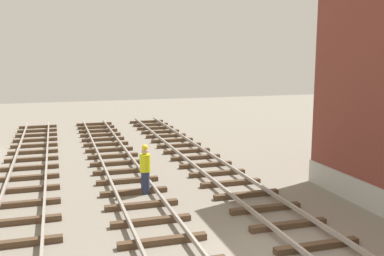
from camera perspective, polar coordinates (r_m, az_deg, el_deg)
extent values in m
plane|color=gray|center=(12.25, 10.60, -15.68)|extent=(80.00, 80.00, 0.00)
cube|color=#4C3826|center=(12.79, 15.66, -14.31)|extent=(2.50, 0.24, 0.18)
cube|color=#4C3826|center=(13.99, 12.21, -12.03)|extent=(2.50, 0.24, 0.18)
cube|color=#4C3826|center=(15.26, 9.35, -10.10)|extent=(2.50, 0.24, 0.18)
cube|color=#4C3826|center=(16.57, 6.97, -8.44)|extent=(2.50, 0.24, 0.18)
cube|color=#4C3826|center=(17.91, 4.96, -7.02)|extent=(2.50, 0.24, 0.18)
cube|color=#4C3826|center=(19.29, 3.24, -5.80)|extent=(2.50, 0.24, 0.18)
cube|color=#4C3826|center=(20.68, 1.76, -4.73)|extent=(2.50, 0.24, 0.18)
cube|color=#4C3826|center=(22.09, 0.47, -3.80)|extent=(2.50, 0.24, 0.18)
cube|color=#4C3826|center=(23.52, -0.66, -2.97)|extent=(2.50, 0.24, 0.18)
cube|color=#4C3826|center=(24.96, -1.66, -2.24)|extent=(2.50, 0.24, 0.18)
cube|color=#4C3826|center=(26.41, -2.55, -1.59)|extent=(2.50, 0.24, 0.18)
cube|color=#4C3826|center=(27.87, -3.35, -1.01)|extent=(2.50, 0.24, 0.18)
cube|color=#4C3826|center=(29.34, -4.07, -0.49)|extent=(2.50, 0.24, 0.18)
cube|color=#4C3826|center=(30.82, -4.72, -0.01)|extent=(2.50, 0.24, 0.18)
cube|color=#4C3826|center=(32.30, -5.30, 0.42)|extent=(2.50, 0.24, 0.18)
cube|color=#4C3826|center=(33.78, -5.84, 0.81)|extent=(2.50, 0.24, 0.18)
cube|color=#9E9389|center=(12.37, 12.80, -14.21)|extent=(0.08, 47.52, 0.14)
cube|color=#9E9389|center=(13.11, 18.42, -13.08)|extent=(0.08, 47.52, 0.14)
cube|color=#4C3826|center=(12.67, -3.75, -14.20)|extent=(2.50, 0.24, 0.18)
cube|color=#4C3826|center=(14.05, -5.24, -11.76)|extent=(2.50, 0.24, 0.18)
cube|color=#4C3826|center=(15.46, -6.44, -9.76)|extent=(2.50, 0.24, 0.18)
cube|color=#4C3826|center=(16.89, -7.42, -8.10)|extent=(2.50, 0.24, 0.18)
cube|color=#4C3826|center=(18.34, -8.25, -6.69)|extent=(2.50, 0.24, 0.18)
cube|color=#4C3826|center=(19.80, -8.94, -5.49)|extent=(2.50, 0.24, 0.18)
cube|color=#4C3826|center=(21.28, -9.54, -4.45)|extent=(2.50, 0.24, 0.18)
cube|color=#4C3826|center=(22.76, -10.07, -3.55)|extent=(2.50, 0.24, 0.18)
cube|color=#4C3826|center=(24.24, -10.52, -2.76)|extent=(2.50, 0.24, 0.18)
cube|color=#4C3826|center=(25.74, -10.92, -2.06)|extent=(2.50, 0.24, 0.18)
cube|color=#4C3826|center=(27.23, -11.28, -1.43)|extent=(2.50, 0.24, 0.18)
cube|color=#4C3826|center=(28.73, -11.60, -0.88)|extent=(2.50, 0.24, 0.18)
cube|color=#4C3826|center=(30.24, -11.89, -0.37)|extent=(2.50, 0.24, 0.18)
cube|color=#4C3826|center=(31.74, -12.15, 0.08)|extent=(2.50, 0.24, 0.18)
cube|color=#4C3826|center=(33.25, -12.39, 0.50)|extent=(2.50, 0.24, 0.18)
cube|color=#9E9389|center=(11.44, 1.75, -16.02)|extent=(0.08, 47.52, 0.14)
cube|color=#4C3826|center=(13.37, -21.67, -13.56)|extent=(2.50, 0.24, 0.18)
cube|color=#4C3826|center=(14.95, -21.18, -11.06)|extent=(2.50, 0.24, 0.18)
cube|color=#4C3826|center=(16.55, -20.79, -9.03)|extent=(2.50, 0.24, 0.18)
cube|color=#4C3826|center=(18.17, -20.47, -7.37)|extent=(2.50, 0.24, 0.18)
cube|color=#4C3826|center=(19.80, -20.21, -5.98)|extent=(2.50, 0.24, 0.18)
cube|color=#4C3826|center=(21.44, -19.99, -4.80)|extent=(2.50, 0.24, 0.18)
cube|color=#4C3826|center=(23.09, -19.80, -3.79)|extent=(2.50, 0.24, 0.18)
cube|color=#4C3826|center=(24.74, -19.64, -2.91)|extent=(2.50, 0.24, 0.18)
cube|color=#4C3826|center=(26.41, -19.49, -2.14)|extent=(2.50, 0.24, 0.18)
cube|color=#4C3826|center=(28.07, -19.37, -1.47)|extent=(2.50, 0.24, 0.18)
cube|color=#4C3826|center=(29.74, -19.26, -0.87)|extent=(2.50, 0.24, 0.18)
cube|color=#4C3826|center=(31.41, -19.16, -0.33)|extent=(2.50, 0.24, 0.18)
cube|color=#4C3826|center=(33.09, -19.07, 0.15)|extent=(2.50, 0.24, 0.18)
cylinder|color=#262D4C|center=(16.83, -5.98, -6.94)|extent=(0.32, 0.32, 0.85)
cylinder|color=yellow|center=(16.64, -6.02, -4.46)|extent=(0.40, 0.40, 0.65)
sphere|color=tan|center=(16.54, -6.05, -2.97)|extent=(0.24, 0.24, 0.24)
sphere|color=yellow|center=(16.51, -6.06, -2.49)|extent=(0.22, 0.22, 0.22)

